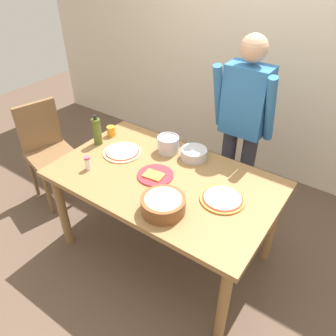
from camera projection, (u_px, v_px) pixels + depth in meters
ground at (165, 248)px, 2.82m from camera, size 8.00×8.00×0.00m
wall_back at (263, 46)px, 3.12m from camera, size 5.60×0.10×2.60m
dining_table at (164, 187)px, 2.43m from camera, size 1.60×0.96×0.76m
person_cook at (243, 122)px, 2.66m from camera, size 0.49×0.25×1.62m
chair_wooden_left at (48, 147)px, 3.10m from camera, size 0.49×0.49×0.95m
pizza_raw_on_board at (122, 152)px, 2.62m from camera, size 0.30×0.30×0.02m
pizza_cooked_on_tray at (223, 199)px, 2.17m from camera, size 0.30×0.30×0.02m
plate_with_slice at (155, 175)px, 2.38m from camera, size 0.26×0.26×0.02m
popcorn_bowl at (163, 203)px, 2.06m from camera, size 0.28×0.28×0.11m
mixing_bowl_steel at (194, 154)px, 2.54m from camera, size 0.20×0.20×0.08m
olive_oil_bottle at (97, 131)px, 2.68m from camera, size 0.07×0.07×0.26m
steel_pot at (168, 144)px, 2.61m from camera, size 0.17×0.17×0.13m
cup_orange at (111, 131)px, 2.82m from camera, size 0.07×0.07×0.08m
salt_shaker at (88, 163)px, 2.42m from camera, size 0.04×0.04×0.11m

